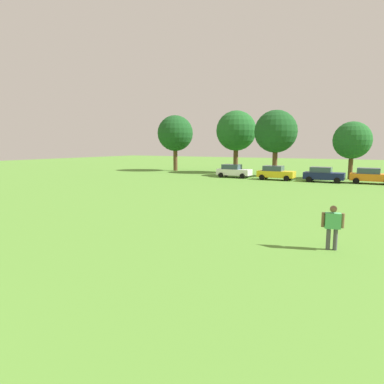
{
  "coord_description": "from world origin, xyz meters",
  "views": [
    {
      "loc": [
        9.14,
        0.08,
        4.12
      ],
      "look_at": [
        2.91,
        11.2,
        2.36
      ],
      "focal_mm": 31.74,
      "sensor_mm": 36.0,
      "label": 1
    }
  ],
  "objects": [
    {
      "name": "parked_car_white_0",
      "position": [
        -7.47,
        40.68,
        0.86
      ],
      "size": [
        4.3,
        2.02,
        1.68
      ],
      "color": "white",
      "rests_on": "ground"
    },
    {
      "name": "tree_far_right",
      "position": [
        5.83,
        45.36,
        4.69
      ],
      "size": [
        4.46,
        4.46,
        6.95
      ],
      "color": "brown",
      "rests_on": "ground"
    },
    {
      "name": "parked_car_yellow_1",
      "position": [
        -1.93,
        40.31,
        0.86
      ],
      "size": [
        4.3,
        2.02,
        1.68
      ],
      "color": "yellow",
      "rests_on": "ground"
    },
    {
      "name": "tree_far_left",
      "position": [
        -20.25,
        47.04,
        6.0
      ],
      "size": [
        5.7,
        5.7,
        8.89
      ],
      "color": "brown",
      "rests_on": "ground"
    },
    {
      "name": "adult_bystander",
      "position": [
        7.6,
        14.17,
        1.06
      ],
      "size": [
        0.83,
        0.45,
        1.78
      ],
      "rotation": [
        0.0,
        0.0,
        0.23
      ],
      "color": "#4C4C51",
      "rests_on": "ground"
    },
    {
      "name": "tree_left",
      "position": [
        -10.02,
        47.69,
        6.21
      ],
      "size": [
        5.9,
        5.9,
        9.2
      ],
      "color": "brown",
      "rests_on": "ground"
    },
    {
      "name": "ground_plane",
      "position": [
        0.0,
        30.0,
        0.0
      ],
      "size": [
        160.0,
        160.0,
        0.0
      ],
      "primitive_type": "plane",
      "color": "#568C33"
    },
    {
      "name": "tree_right",
      "position": [
        -3.36,
        45.0,
        5.88
      ],
      "size": [
        5.59,
        5.59,
        8.72
      ],
      "color": "brown",
      "rests_on": "ground"
    },
    {
      "name": "parked_car_navy_2",
      "position": [
        3.43,
        40.6,
        0.86
      ],
      "size": [
        4.3,
        2.02,
        1.68
      ],
      "color": "#141E4C",
      "rests_on": "ground"
    },
    {
      "name": "parked_car_orange_3",
      "position": [
        8.2,
        41.31,
        0.86
      ],
      "size": [
        4.3,
        2.02,
        1.68
      ],
      "color": "orange",
      "rests_on": "ground"
    }
  ]
}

